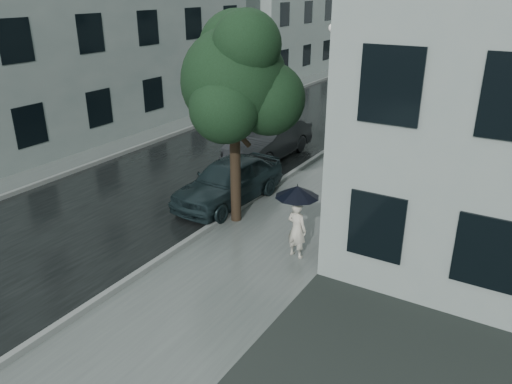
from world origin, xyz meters
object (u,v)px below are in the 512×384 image
Objects in this scene: car_near at (229,180)px; car_far at (269,140)px; lamp_post at (340,79)px; pedestrian at (297,230)px; street_tree at (236,79)px.

car_near is 4.57m from car_far.
car_far is (-1.70, -2.78, -2.11)m from lamp_post.
pedestrian is 0.33× the size of car_far.
car_near is (-0.91, 0.89, -3.36)m from street_tree.
pedestrian is 0.35× the size of car_near.
pedestrian is 0.30× the size of lamp_post.
car_far reaches higher than car_near.
car_far is at bearing -44.30° from pedestrian.
street_tree is (-2.47, 1.11, 3.33)m from pedestrian.
lamp_post is 3.88m from car_far.
street_tree reaches higher than car_far.
street_tree is 1.18× the size of lamp_post.
car_far is (-1.09, 4.44, 0.03)m from car_near.
lamp_post is at bearing 89.50° from car_near.
street_tree is at bearing -68.07° from car_far.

